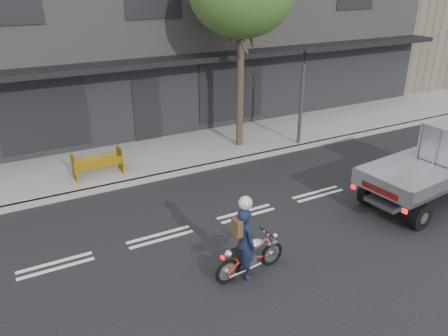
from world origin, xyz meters
TOP-DOWN VIEW (x-y plane):
  - ground at (0.00, 0.00)m, footprint 80.00×80.00m
  - sidewalk at (0.00, 4.70)m, footprint 32.00×3.20m
  - kerb at (0.00, 3.10)m, footprint 32.00×0.20m
  - building_main at (0.00, 11.30)m, footprint 26.00×10.00m
  - traffic_light_pole at (4.20, 3.35)m, footprint 0.12×0.12m
  - motorcycle at (-1.20, -2.19)m, footprint 1.71×0.50m
  - rider at (-1.35, -2.19)m, footprint 0.43×0.61m
  - construction_barrier at (-2.90, 3.70)m, footprint 1.52×0.68m

SIDE VIEW (x-z plane):
  - ground at x=0.00m, z-range 0.00..0.00m
  - sidewalk at x=0.00m, z-range 0.00..0.15m
  - kerb at x=0.00m, z-range 0.00..0.15m
  - motorcycle at x=-1.20m, z-range 0.01..0.89m
  - construction_barrier at x=-2.90m, z-range 0.15..0.98m
  - rider at x=-1.35m, z-range 0.00..1.59m
  - traffic_light_pole at x=4.20m, z-range -0.10..3.40m
  - building_main at x=0.00m, z-range 0.00..8.00m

